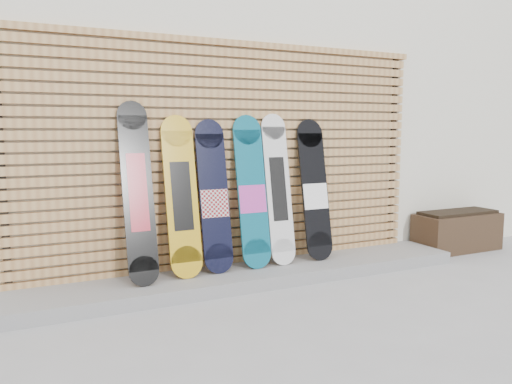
{
  "coord_description": "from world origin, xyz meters",
  "views": [
    {
      "loc": [
        -2.04,
        -3.54,
        1.44
      ],
      "look_at": [
        0.01,
        0.75,
        0.85
      ],
      "focal_mm": 35.0,
      "sensor_mm": 36.0,
      "label": 1
    }
  ],
  "objects_px": {
    "snowboard_1": "(182,196)",
    "snowboard_2": "(214,197)",
    "planter_box": "(457,231)",
    "snowboard_3": "(252,192)",
    "snowboard_0": "(138,192)",
    "snowboard_4": "(278,189)",
    "snowboard_5": "(315,190)"
  },
  "relations": [
    {
      "from": "snowboard_5",
      "to": "planter_box",
      "type": "bearing_deg",
      "value": -1.34
    },
    {
      "from": "snowboard_1",
      "to": "snowboard_4",
      "type": "xyz_separation_m",
      "value": [
        1.0,
        0.01,
        0.01
      ]
    },
    {
      "from": "snowboard_3",
      "to": "snowboard_5",
      "type": "xyz_separation_m",
      "value": [
        0.71,
        0.0,
        -0.02
      ]
    },
    {
      "from": "snowboard_1",
      "to": "snowboard_2",
      "type": "height_order",
      "value": "snowboard_1"
    },
    {
      "from": "snowboard_1",
      "to": "snowboard_2",
      "type": "distance_m",
      "value": 0.32
    },
    {
      "from": "snowboard_2",
      "to": "snowboard_4",
      "type": "distance_m",
      "value": 0.68
    },
    {
      "from": "planter_box",
      "to": "snowboard_3",
      "type": "bearing_deg",
      "value": 179.02
    },
    {
      "from": "snowboard_0",
      "to": "snowboard_2",
      "type": "height_order",
      "value": "snowboard_0"
    },
    {
      "from": "snowboard_1",
      "to": "snowboard_3",
      "type": "xyz_separation_m",
      "value": [
        0.71,
        0.01,
        -0.01
      ]
    },
    {
      "from": "snowboard_4",
      "to": "snowboard_5",
      "type": "xyz_separation_m",
      "value": [
        0.42,
        -0.0,
        -0.03
      ]
    },
    {
      "from": "snowboard_1",
      "to": "snowboard_2",
      "type": "xyz_separation_m",
      "value": [
        0.32,
        0.01,
        -0.03
      ]
    },
    {
      "from": "snowboard_0",
      "to": "snowboard_2",
      "type": "relative_size",
      "value": 1.11
    },
    {
      "from": "snowboard_0",
      "to": "snowboard_1",
      "type": "height_order",
      "value": "snowboard_0"
    },
    {
      "from": "snowboard_5",
      "to": "snowboard_0",
      "type": "bearing_deg",
      "value": -178.78
    },
    {
      "from": "snowboard_2",
      "to": "planter_box",
      "type": "bearing_deg",
      "value": -0.9
    },
    {
      "from": "snowboard_3",
      "to": "snowboard_5",
      "type": "distance_m",
      "value": 0.71
    },
    {
      "from": "snowboard_1",
      "to": "snowboard_3",
      "type": "relative_size",
      "value": 0.99
    },
    {
      "from": "snowboard_2",
      "to": "snowboard_3",
      "type": "height_order",
      "value": "snowboard_3"
    },
    {
      "from": "snowboard_3",
      "to": "snowboard_5",
      "type": "height_order",
      "value": "snowboard_3"
    },
    {
      "from": "snowboard_3",
      "to": "snowboard_4",
      "type": "height_order",
      "value": "snowboard_4"
    },
    {
      "from": "planter_box",
      "to": "snowboard_4",
      "type": "bearing_deg",
      "value": 178.79
    },
    {
      "from": "snowboard_2",
      "to": "snowboard_3",
      "type": "xyz_separation_m",
      "value": [
        0.39,
        -0.0,
        0.02
      ]
    },
    {
      "from": "snowboard_1",
      "to": "snowboard_0",
      "type": "bearing_deg",
      "value": -175.69
    },
    {
      "from": "planter_box",
      "to": "snowboard_1",
      "type": "height_order",
      "value": "snowboard_1"
    },
    {
      "from": "snowboard_0",
      "to": "snowboard_1",
      "type": "relative_size",
      "value": 1.08
    },
    {
      "from": "snowboard_1",
      "to": "snowboard_2",
      "type": "bearing_deg",
      "value": 1.92
    },
    {
      "from": "snowboard_1",
      "to": "snowboard_4",
      "type": "distance_m",
      "value": 1.0
    },
    {
      "from": "snowboard_1",
      "to": "snowboard_4",
      "type": "height_order",
      "value": "snowboard_4"
    },
    {
      "from": "planter_box",
      "to": "snowboard_5",
      "type": "xyz_separation_m",
      "value": [
        -1.99,
        0.05,
        0.59
      ]
    },
    {
      "from": "planter_box",
      "to": "snowboard_1",
      "type": "xyz_separation_m",
      "value": [
        -3.41,
        0.04,
        0.61
      ]
    },
    {
      "from": "snowboard_1",
      "to": "snowboard_2",
      "type": "relative_size",
      "value": 1.02
    },
    {
      "from": "snowboard_1",
      "to": "snowboard_5",
      "type": "xyz_separation_m",
      "value": [
        1.42,
        0.01,
        -0.02
      ]
    }
  ]
}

